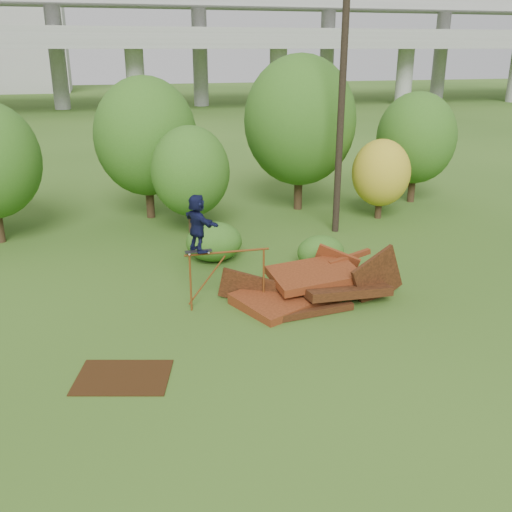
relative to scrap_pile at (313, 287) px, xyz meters
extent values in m
plane|color=#2D5116|center=(-1.03, -2.08, -0.39)|extent=(240.00, 240.00, 0.00)
cube|color=#4B200D|center=(-0.68, 0.02, -0.21)|extent=(3.87, 3.19, 0.56)
cube|color=black|center=(0.82, -0.28, 0.03)|extent=(2.78, 1.86, 0.52)
cube|color=#4B200D|center=(0.12, 0.22, 0.31)|extent=(2.74, 1.88, 0.55)
cube|color=black|center=(1.92, -0.48, 0.26)|extent=(2.04, 0.69, 2.03)
cube|color=#4B200D|center=(1.12, 1.02, 0.16)|extent=(1.40, 1.21, 1.65)
cube|color=black|center=(-1.88, 0.42, -0.04)|extent=(1.89, 0.95, 1.30)
cube|color=black|center=(-0.38, -1.18, -0.27)|extent=(2.51, 0.48, 0.20)
cube|color=#4B200D|center=(1.52, 0.72, 0.56)|extent=(1.55, 0.46, 0.38)
cylinder|color=#62350F|center=(-3.74, 0.14, 0.47)|extent=(0.06, 0.06, 1.73)
cylinder|color=#62350F|center=(-1.54, 0.11, 0.47)|extent=(0.06, 0.06, 1.73)
cylinder|color=#62350F|center=(-2.64, 0.13, 1.34)|extent=(2.50, 0.10, 0.06)
cube|color=black|center=(-3.47, 0.14, 1.44)|extent=(0.77, 0.22, 0.02)
cylinder|color=beige|center=(-3.75, 0.06, 1.40)|extent=(0.06, 0.03, 0.06)
cylinder|color=beige|center=(-3.75, 0.23, 1.40)|extent=(0.06, 0.03, 0.06)
cylinder|color=beige|center=(-3.20, 0.05, 1.40)|extent=(0.06, 0.03, 0.06)
cylinder|color=beige|center=(-3.20, 0.22, 1.40)|extent=(0.06, 0.03, 0.06)
imported|color=#101436|center=(-3.47, 0.14, 2.27)|extent=(1.03, 1.60, 1.65)
cube|color=#311B0A|center=(-5.89, -3.08, -0.38)|extent=(2.50, 2.06, 0.03)
cylinder|color=black|center=(-3.94, 10.48, 0.60)|extent=(0.37, 0.37, 1.98)
ellipsoid|color=#254913|center=(-3.94, 10.48, 3.27)|extent=(4.49, 4.49, 5.16)
cylinder|color=black|center=(-2.50, 7.47, 0.33)|extent=(0.32, 0.32, 1.46)
ellipsoid|color=#254913|center=(-2.50, 7.47, 2.25)|extent=(3.17, 3.17, 3.64)
cylinder|color=black|center=(3.04, 10.09, 0.73)|extent=(0.39, 0.39, 2.25)
ellipsoid|color=#254913|center=(3.04, 10.09, 3.78)|extent=(5.14, 5.14, 5.91)
cylinder|color=black|center=(6.04, 7.61, 0.16)|extent=(0.30, 0.30, 1.12)
ellipsoid|color=#A58C19|center=(6.04, 7.61, 1.69)|extent=(2.59, 2.59, 2.98)
cylinder|color=black|center=(9.01, 9.90, 0.48)|extent=(0.35, 0.35, 1.75)
ellipsoid|color=#254913|center=(9.01, 9.90, 2.79)|extent=(3.84, 3.84, 4.42)
ellipsoid|color=#254913|center=(-2.24, 4.18, 0.31)|extent=(2.03, 1.87, 1.40)
ellipsoid|color=#254913|center=(1.19, 2.37, 0.19)|extent=(1.66, 1.52, 1.18)
cylinder|color=black|center=(3.39, 6.28, 4.68)|extent=(0.28, 0.28, 10.14)
cube|color=gray|center=(-1.03, 57.92, 7.61)|extent=(160.00, 9.00, 1.40)
cube|color=gray|center=(-1.03, 63.92, 12.61)|extent=(160.00, 9.00, 1.40)
cylinder|color=gray|center=(-1.03, 57.92, 3.61)|extent=(2.20, 2.20, 8.00)
cylinder|color=gray|center=(16.97, 57.92, 3.61)|extent=(2.20, 2.20, 8.00)
cube|color=#9E9E99|center=(-17.03, 99.92, 13.61)|extent=(14.00, 14.00, 28.00)
camera|label=1|loc=(-5.93, -15.09, 6.87)|focal=40.00mm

